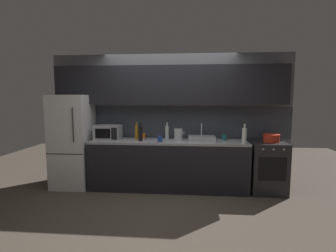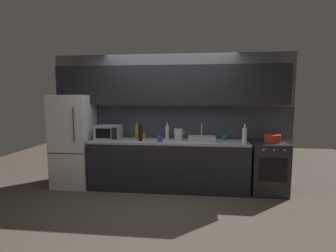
# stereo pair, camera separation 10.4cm
# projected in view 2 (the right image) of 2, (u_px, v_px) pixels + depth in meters

# --- Properties ---
(ground_plane) EXTENTS (10.00, 10.00, 0.00)m
(ground_plane) POSITION_uv_depth(u_px,v_px,m) (162.00, 210.00, 3.70)
(ground_plane) COLOR #4C4238
(back_wall) EXTENTS (4.58, 0.44, 2.50)m
(back_wall) POSITION_uv_depth(u_px,v_px,m) (170.00, 104.00, 4.71)
(back_wall) COLOR slate
(back_wall) RESTS_ON ground
(counter_run) EXTENTS (2.84, 0.60, 0.90)m
(counter_run) POSITION_uv_depth(u_px,v_px,m) (168.00, 165.00, 4.54)
(counter_run) COLOR black
(counter_run) RESTS_ON ground
(refrigerator) EXTENTS (0.68, 0.69, 1.72)m
(refrigerator) POSITION_uv_depth(u_px,v_px,m) (74.00, 141.00, 4.68)
(refrigerator) COLOR white
(refrigerator) RESTS_ON ground
(oven_range) EXTENTS (0.60, 0.62, 0.90)m
(oven_range) POSITION_uv_depth(u_px,v_px,m) (267.00, 167.00, 4.35)
(oven_range) COLOR #232326
(oven_range) RESTS_ON ground
(microwave) EXTENTS (0.46, 0.35, 0.27)m
(microwave) POSITION_uv_depth(u_px,v_px,m) (109.00, 132.00, 4.61)
(microwave) COLOR #A8AAAF
(microwave) RESTS_ON counter_run
(sink_basin) EXTENTS (0.48, 0.38, 0.30)m
(sink_basin) POSITION_uv_depth(u_px,v_px,m) (202.00, 138.00, 4.45)
(sink_basin) COLOR #ADAFB5
(sink_basin) RESTS_ON counter_run
(kettle) EXTENTS (0.19, 0.15, 0.24)m
(kettle) POSITION_uv_depth(u_px,v_px,m) (178.00, 134.00, 4.47)
(kettle) COLOR #B7BABF
(kettle) RESTS_ON counter_run
(wine_bottle_amber) EXTENTS (0.06, 0.06, 0.33)m
(wine_bottle_amber) POSITION_uv_depth(u_px,v_px,m) (137.00, 132.00, 4.60)
(wine_bottle_amber) COLOR #B27019
(wine_bottle_amber) RESTS_ON counter_run
(wine_bottle_white) EXTENTS (0.08, 0.08, 0.34)m
(wine_bottle_white) POSITION_uv_depth(u_px,v_px,m) (244.00, 136.00, 4.14)
(wine_bottle_white) COLOR silver
(wine_bottle_white) RESTS_ON counter_run
(wine_bottle_clear) EXTENTS (0.07, 0.07, 0.32)m
(wine_bottle_clear) POSITION_uv_depth(u_px,v_px,m) (167.00, 132.00, 4.62)
(wine_bottle_clear) COLOR silver
(wine_bottle_clear) RESTS_ON counter_run
(wine_bottle_dark) EXTENTS (0.08, 0.08, 0.33)m
(wine_bottle_dark) POSITION_uv_depth(u_px,v_px,m) (140.00, 133.00, 4.42)
(wine_bottle_dark) COLOR black
(wine_bottle_dark) RESTS_ON counter_run
(mug_orange) EXTENTS (0.08, 0.08, 0.10)m
(mug_orange) POSITION_uv_depth(u_px,v_px,m) (144.00, 136.00, 4.71)
(mug_orange) COLOR orange
(mug_orange) RESTS_ON counter_run
(mug_blue) EXTENTS (0.08, 0.08, 0.11)m
(mug_blue) POSITION_uv_depth(u_px,v_px,m) (160.00, 139.00, 4.32)
(mug_blue) COLOR #234299
(mug_blue) RESTS_ON counter_run
(mug_teal) EXTENTS (0.07, 0.07, 0.11)m
(mug_teal) POSITION_uv_depth(u_px,v_px,m) (224.00, 138.00, 4.47)
(mug_teal) COLOR #19666B
(mug_teal) RESTS_ON counter_run
(cooking_pot) EXTENTS (0.28, 0.28, 0.14)m
(cooking_pot) POSITION_uv_depth(u_px,v_px,m) (272.00, 138.00, 4.29)
(cooking_pot) COLOR red
(cooking_pot) RESTS_ON oven_range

